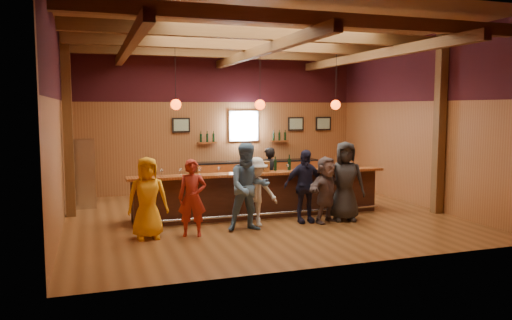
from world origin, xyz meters
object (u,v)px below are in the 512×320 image
object	(u,v)px
customer_redvest	(192,198)
customer_navy	(305,186)
customer_white	(255,192)
stainless_fridge	(81,173)
bar_counter	(259,194)
customer_denim	(249,187)
customer_brown	(326,189)
customer_orange	(148,198)
bottle_a	(275,165)
bartender	(269,176)
back_bar_cabinet	(258,175)
customer_dark	(345,181)
ice_bucket	(265,167)

from	to	relation	value
customer_redvest	customer_navy	bearing A→B (deg)	24.29
customer_white	stainless_fridge	bearing A→B (deg)	137.57
bar_counter	customer_denim	xyz separation A→B (m)	(-0.70, -1.38, 0.42)
customer_denim	customer_brown	bearing A→B (deg)	9.20
customer_orange	bottle_a	distance (m)	3.43
customer_redvest	bottle_a	xyz separation A→B (m)	(2.30, 1.28, 0.45)
customer_navy	bartender	world-z (taller)	customer_navy
stainless_fridge	customer_denim	xyz separation A→B (m)	(3.42, -3.83, 0.04)
customer_denim	back_bar_cabinet	bearing A→B (deg)	73.25
customer_dark	customer_navy	bearing A→B (deg)	-171.24
customer_navy	customer_brown	xyz separation A→B (m)	(0.47, -0.17, -0.08)
ice_bucket	bottle_a	world-z (taller)	bottle_a
customer_orange	customer_redvest	world-z (taller)	customer_orange
customer_brown	customer_denim	bearing A→B (deg)	160.08
customer_brown	ice_bucket	bearing A→B (deg)	116.66
customer_brown	customer_dark	world-z (taller)	customer_dark
customer_navy	customer_brown	size ratio (longest dim) A/B	1.10
stainless_fridge	customer_redvest	distance (m)	4.47
customer_brown	customer_white	bearing A→B (deg)	149.64
stainless_fridge	bottle_a	xyz separation A→B (m)	(4.49, -2.62, 0.34)
back_bar_cabinet	customer_navy	xyz separation A→B (m)	(-0.42, -4.61, 0.37)
back_bar_cabinet	bar_counter	bearing A→B (deg)	-108.34
customer_redvest	customer_denim	xyz separation A→B (m)	(1.23, 0.06, 0.15)
bartender	ice_bucket	distance (m)	1.65
customer_orange	bottle_a	bearing A→B (deg)	18.32
stainless_fridge	customer_orange	xyz separation A→B (m)	(1.30, -3.81, -0.07)
bar_counter	bottle_a	world-z (taller)	bottle_a
customer_brown	customer_dark	xyz separation A→B (m)	(0.50, 0.04, 0.16)
bar_counter	customer_brown	bearing A→B (deg)	-44.57
back_bar_cabinet	customer_dark	xyz separation A→B (m)	(0.55, -4.74, 0.45)
back_bar_cabinet	customer_orange	size ratio (longest dim) A/B	2.42
customer_redvest	bartender	distance (m)	3.70
customer_orange	customer_brown	xyz separation A→B (m)	(4.04, 0.15, -0.06)
stainless_fridge	customer_navy	world-z (taller)	stainless_fridge
customer_denim	customer_white	distance (m)	0.45
customer_brown	bottle_a	world-z (taller)	customer_brown
back_bar_cabinet	customer_denim	xyz separation A→B (m)	(-1.88, -4.95, 0.47)
customer_denim	stainless_fridge	bearing A→B (deg)	135.76
bar_counter	customer_dark	world-z (taller)	customer_dark
back_bar_cabinet	customer_denim	bearing A→B (deg)	-110.78
stainless_fridge	ice_bucket	world-z (taller)	stainless_fridge
customer_orange	customer_dark	bearing A→B (deg)	0.25
stainless_fridge	customer_dark	size ratio (longest dim) A/B	0.97
bartender	customer_orange	bearing A→B (deg)	34.30
back_bar_cabinet	bartender	bearing A→B (deg)	-101.61
customer_navy	customer_dark	size ratio (longest dim) A/B	0.91
back_bar_cabinet	customer_orange	distance (m)	6.36
customer_orange	customer_white	distance (m)	2.40
bottle_a	customer_brown	bearing A→B (deg)	-50.50
customer_denim	customer_orange	bearing A→B (deg)	-176.74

